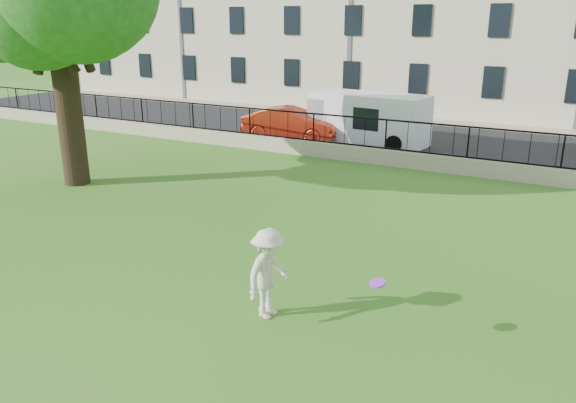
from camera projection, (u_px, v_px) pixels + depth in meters
The scene contains 9 objects.
ground at pixel (183, 293), 11.23m from camera, with size 120.00×120.00×0.00m, color #306A19.
retaining_wall at pixel (385, 157), 21.15m from camera, with size 50.00×0.40×0.60m, color gray.
iron_railing at pixel (386, 134), 20.89m from camera, with size 50.00×0.05×1.13m.
street at pixel (419, 142), 25.16m from camera, with size 60.00×9.00×0.01m, color black.
sidewalk at pixel (448, 123), 29.48m from camera, with size 60.00×1.40×0.12m, color gray.
man at pixel (269, 273), 10.12m from camera, with size 1.10×0.63×1.70m, color beige.
frisbee at pixel (377, 283), 9.19m from camera, with size 0.27×0.27×0.03m, color #9627E2.
red_sedan at pixel (291, 124), 25.45m from camera, with size 1.53×4.39×1.45m, color #B82C16.
white_van at pixel (368, 119), 24.66m from camera, with size 5.16×2.01×2.17m, color white.
Camera 1 is at (6.71, -7.86, 5.21)m, focal length 35.00 mm.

